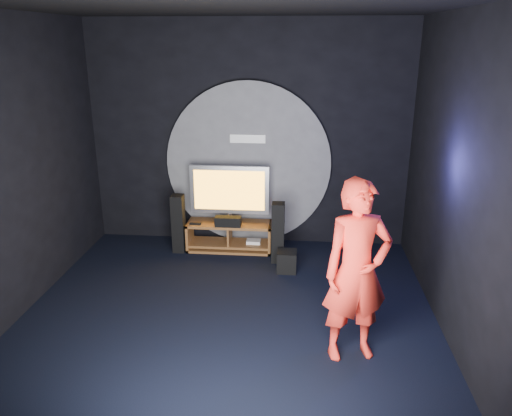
{
  "coord_description": "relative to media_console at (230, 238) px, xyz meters",
  "views": [
    {
      "loc": [
        0.81,
        -5.21,
        3.19
      ],
      "look_at": [
        0.25,
        1.05,
        1.05
      ],
      "focal_mm": 35.0,
      "sensor_mm": 36.0,
      "label": 1
    }
  ],
  "objects": [
    {
      "name": "player",
      "position": [
        1.67,
        -2.64,
        0.77
      ],
      "size": [
        0.8,
        0.64,
        1.93
      ],
      "primitive_type": "imported",
      "rotation": [
        0.0,
        0.0,
        0.28
      ],
      "color": "red",
      "rests_on": "ground"
    },
    {
      "name": "ceiling",
      "position": [
        0.25,
        -2.05,
        3.31
      ],
      "size": [
        5.0,
        5.0,
        0.01
      ],
      "primitive_type": "cube",
      "color": "black",
      "rests_on": "back_wall"
    },
    {
      "name": "remote",
      "position": [
        -0.52,
        -0.12,
        0.27
      ],
      "size": [
        0.18,
        0.05,
        0.02
      ],
      "primitive_type": "cube",
      "color": "black",
      "rests_on": "media_console"
    },
    {
      "name": "left_wall",
      "position": [
        -2.25,
        -2.05,
        1.55
      ],
      "size": [
        0.04,
        5.0,
        3.5
      ],
      "primitive_type": "cube",
      "color": "black",
      "rests_on": "ground"
    },
    {
      "name": "center_speaker",
      "position": [
        -0.01,
        -0.15,
        0.33
      ],
      "size": [
        0.4,
        0.15,
        0.15
      ],
      "primitive_type": "cube",
      "color": "black",
      "rests_on": "media_console"
    },
    {
      "name": "floor",
      "position": [
        0.25,
        -2.05,
        -0.2
      ],
      "size": [
        5.0,
        5.0,
        0.0
      ],
      "primitive_type": "plane",
      "color": "black",
      "rests_on": "ground"
    },
    {
      "name": "right_wall",
      "position": [
        2.75,
        -2.05,
        1.55
      ],
      "size": [
        0.04,
        5.0,
        3.5
      ],
      "primitive_type": "cube",
      "color": "black",
      "rests_on": "ground"
    },
    {
      "name": "subwoofer",
      "position": [
        0.92,
        -0.7,
        -0.04
      ],
      "size": [
        0.28,
        0.28,
        0.31
      ],
      "primitive_type": "cube",
      "color": "black",
      "rests_on": "ground"
    },
    {
      "name": "back_wall",
      "position": [
        0.25,
        0.45,
        1.55
      ],
      "size": [
        5.0,
        0.04,
        3.5
      ],
      "primitive_type": "cube",
      "color": "black",
      "rests_on": "ground"
    },
    {
      "name": "tv",
      "position": [
        -0.01,
        0.07,
        0.75
      ],
      "size": [
        1.23,
        0.22,
        0.9
      ],
      "color": "#B4B4BC",
      "rests_on": "media_console"
    },
    {
      "name": "media_console",
      "position": [
        0.0,
        0.0,
        0.0
      ],
      "size": [
        1.32,
        0.45,
        0.45
      ],
      "color": "brown",
      "rests_on": "ground"
    },
    {
      "name": "tower_speaker_right",
      "position": [
        0.77,
        -0.38,
        0.27
      ],
      "size": [
        0.18,
        0.21,
        0.92
      ],
      "primitive_type": "cube",
      "color": "black",
      "rests_on": "ground"
    },
    {
      "name": "front_wall",
      "position": [
        0.25,
        -4.55,
        1.55
      ],
      "size": [
        5.0,
        0.04,
        3.5
      ],
      "primitive_type": "cube",
      "color": "black",
      "rests_on": "ground"
    },
    {
      "name": "tower_speaker_left",
      "position": [
        -0.79,
        -0.14,
        0.27
      ],
      "size": [
        0.18,
        0.21,
        0.92
      ],
      "primitive_type": "cube",
      "color": "black",
      "rests_on": "ground"
    },
    {
      "name": "wall_disc_panel",
      "position": [
        0.25,
        0.39,
        1.11
      ],
      "size": [
        2.6,
        0.11,
        2.6
      ],
      "color": "#515156",
      "rests_on": "ground"
    }
  ]
}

